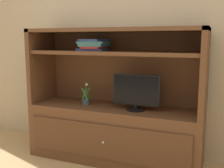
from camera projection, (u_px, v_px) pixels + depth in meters
painted_rear_wall at (126, 28)px, 3.02m from camera, size 6.00×0.10×2.80m
media_console at (114, 119)px, 2.86m from camera, size 1.81×0.54×1.38m
tv_monitor at (136, 92)px, 2.68m from camera, size 0.48×0.19×0.36m
potted_plant at (86, 100)px, 2.93m from camera, size 0.10×0.10×0.26m
magazine_stack at (94, 45)px, 2.82m from camera, size 0.30×0.32×0.12m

